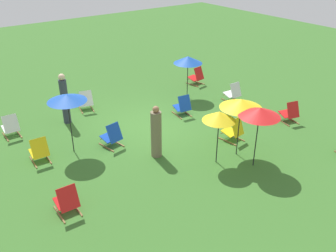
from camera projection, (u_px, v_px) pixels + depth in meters
name	position (u px, v px, depth m)	size (l,w,h in m)	color
ground_plane	(148.00, 126.00, 13.32)	(40.00, 40.00, 0.00)	#386B28
deckchair_1	(234.00, 131.00, 12.22)	(0.57, 0.82, 0.83)	olive
deckchair_2	(112.00, 136.00, 11.89)	(0.60, 0.83, 0.83)	olive
deckchair_3	(67.00, 201.00, 8.98)	(0.50, 0.77, 0.83)	olive
deckchair_4	(86.00, 101.00, 14.38)	(0.64, 0.85, 0.83)	olive
deckchair_5	(11.00, 127.00, 12.47)	(0.49, 0.77, 0.83)	olive
deckchair_7	(290.00, 113.00, 13.45)	(0.65, 0.85, 0.83)	olive
deckchair_8	(196.00, 77.00, 16.90)	(0.59, 0.83, 0.83)	olive
deckchair_9	(233.00, 93.00, 15.15)	(0.51, 0.78, 0.83)	olive
deckchair_10	(39.00, 151.00, 11.06)	(0.52, 0.78, 0.83)	olive
deckchair_11	(183.00, 106.00, 13.96)	(0.57, 0.82, 0.83)	olive
umbrella_0	(188.00, 60.00, 15.00)	(1.18, 1.18, 1.78)	black
umbrella_1	(241.00, 103.00, 10.82)	(1.27, 1.27, 1.88)	black
umbrella_2	(219.00, 116.00, 10.50)	(0.98, 0.98, 1.69)	black
umbrella_3	(67.00, 98.00, 10.92)	(1.18, 1.18, 1.96)	black
umbrella_4	(260.00, 112.00, 10.25)	(1.19, 1.19, 1.89)	black
person_0	(156.00, 133.00, 11.19)	(0.33, 0.33, 1.69)	#72664C
person_1	(65.00, 99.00, 13.18)	(0.38, 0.38, 1.87)	#333847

